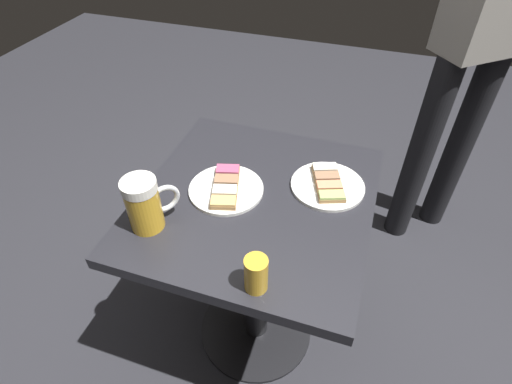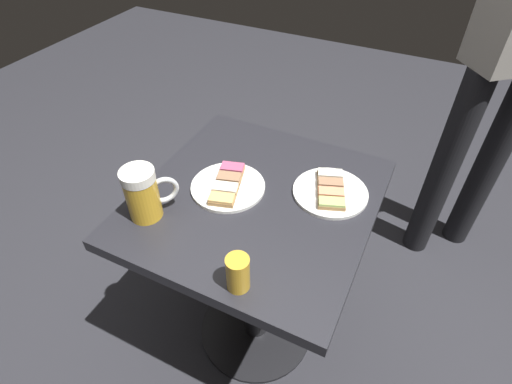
% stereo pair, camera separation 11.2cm
% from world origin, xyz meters
% --- Properties ---
extents(ground_plane, '(6.00, 6.00, 0.00)m').
position_xyz_m(ground_plane, '(0.00, 0.00, 0.00)').
color(ground_plane, '#28282D').
extents(cafe_table, '(0.68, 0.65, 0.73)m').
position_xyz_m(cafe_table, '(0.00, 0.00, 0.55)').
color(cafe_table, black).
rests_on(cafe_table, ground_plane).
extents(plate_near, '(0.22, 0.22, 0.03)m').
position_xyz_m(plate_near, '(0.00, -0.09, 0.74)').
color(plate_near, white).
rests_on(plate_near, cafe_table).
extents(plate_far, '(0.21, 0.21, 0.03)m').
position_xyz_m(plate_far, '(-0.11, 0.18, 0.74)').
color(plate_far, white).
rests_on(plate_far, cafe_table).
extents(beer_mug, '(0.12, 0.11, 0.15)m').
position_xyz_m(beer_mug, '(0.19, -0.23, 0.80)').
color(beer_mug, gold).
rests_on(beer_mug, cafe_table).
extents(beer_glass_small, '(0.05, 0.05, 0.09)m').
position_xyz_m(beer_glass_small, '(0.28, 0.09, 0.78)').
color(beer_glass_small, gold).
rests_on(beer_glass_small, cafe_table).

